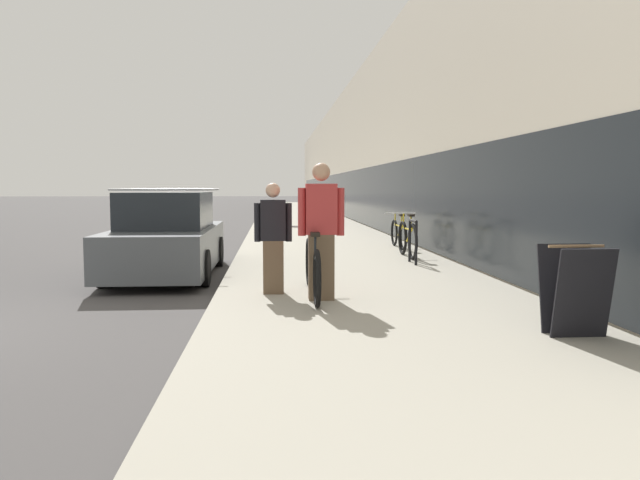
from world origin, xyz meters
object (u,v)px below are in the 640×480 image
Objects in this scene: bike_rack_hoop at (413,237)px; cruiser_bike_nearest at (407,239)px; person_rider at (321,231)px; person_bystander at (273,238)px; sandwich_board_sign at (575,290)px; parked_sedan_curbside at (167,238)px; cruiser_bike_middle at (399,233)px; tandem_bicycle at (312,267)px.

cruiser_bike_nearest is (0.13, 1.09, -0.12)m from bike_rack_hoop.
person_rider is at bearing -114.41° from cruiser_bike_nearest.
person_bystander is 4.00m from sandwich_board_sign.
person_bystander is at bearing 137.91° from sandwich_board_sign.
parked_sedan_curbside is (-4.86, 5.47, 0.10)m from sandwich_board_sign.
cruiser_bike_nearest is (2.81, 4.29, -0.37)m from person_bystander.
cruiser_bike_middle is 0.40× the size of parked_sedan_curbside.
cruiser_bike_nearest is 1.91× the size of sandwich_board_sign.
person_rider is 4.27m from bike_rack_hoop.
tandem_bicycle is 7.00m from cruiser_bike_middle.
cruiser_bike_nearest is at bearing 65.59° from person_rider.
person_bystander is (-0.62, 0.53, -0.13)m from person_rider.
cruiser_bike_nearest is 6.97m from sandwich_board_sign.
cruiser_bike_middle is (0.36, 3.11, -0.16)m from bike_rack_hoop.
person_rider reaches higher than bike_rack_hoop.
person_bystander reaches higher than cruiser_bike_middle.
tandem_bicycle is 5.06m from cruiser_bike_nearest.
bike_rack_hoop is at bearing 57.86° from tandem_bicycle.
parked_sedan_curbside is (-4.57, -0.40, 0.03)m from bike_rack_hoop.
parked_sedan_curbside is (-2.43, 3.02, 0.16)m from tandem_bicycle.
tandem_bicycle is 1.62× the size of person_bystander.
cruiser_bike_middle is (0.22, 2.02, -0.03)m from cruiser_bike_nearest.
cruiser_bike_middle is at bearing 35.45° from parked_sedan_curbside.
bike_rack_hoop is at bearing -96.56° from cruiser_bike_middle.
cruiser_bike_middle is at bearing 83.66° from cruiser_bike_nearest.
person_rider reaches higher than person_bystander.
bike_rack_hoop is (2.05, 3.72, -0.38)m from person_rider.
bike_rack_hoop is at bearing 92.79° from sandwich_board_sign.
person_rider reaches higher than sandwich_board_sign.
parked_sedan_curbside reaches higher than sandwich_board_sign.
person_rider is at bearing -72.82° from tandem_bicycle.
parked_sedan_curbside reaches higher than cruiser_bike_nearest.
tandem_bicycle is at bearing -122.14° from bike_rack_hoop.
person_bystander is 1.69× the size of sandwich_board_sign.
parked_sedan_curbside reaches higher than bike_rack_hoop.
person_rider is 1.97× the size of sandwich_board_sign.
person_rider is at bearing -118.87° from bike_rack_hoop.
cruiser_bike_nearest is at bearing 91.26° from sandwich_board_sign.
tandem_bicycle is 3.46m from sandwich_board_sign.
sandwich_board_sign is 0.21× the size of parked_sedan_curbside.
cruiser_bike_nearest reaches higher than sandwich_board_sign.
tandem_bicycle is 3.88m from parked_sedan_curbside.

